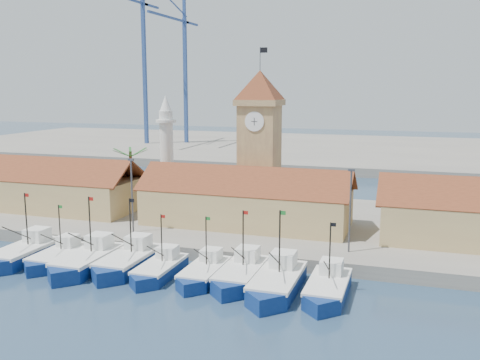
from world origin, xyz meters
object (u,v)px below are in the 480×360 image
(boat_4, at_px, (159,270))
(boat_0, at_px, (23,254))
(clock_tower, at_px, (260,139))
(minaret, at_px, (167,150))

(boat_4, bearing_deg, boat_0, -179.18)
(clock_tower, bearing_deg, boat_0, -130.38)
(boat_4, relative_size, clock_tower, 0.39)
(boat_0, height_order, boat_4, boat_0)
(boat_0, xyz_separation_m, minaret, (5.25, 25.82, 8.91))
(minaret, bearing_deg, clock_tower, -7.61)
(minaret, bearing_deg, boat_4, -66.39)
(boat_4, bearing_deg, minaret, 113.61)
(boat_0, bearing_deg, clock_tower, 49.62)
(boat_0, relative_size, clock_tower, 0.46)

